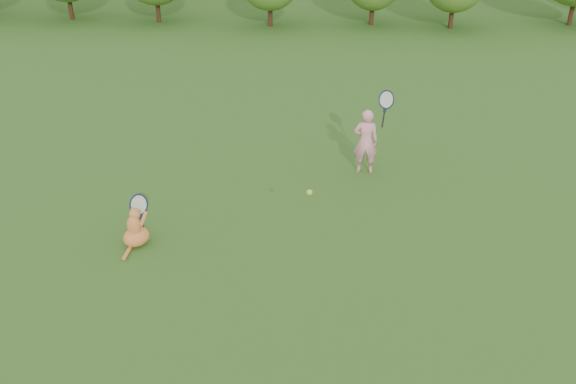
# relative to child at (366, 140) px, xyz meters

# --- Properties ---
(ground) EXTENTS (100.00, 100.00, 0.00)m
(ground) POSITION_rel_child_xyz_m (-1.31, -2.94, -0.57)
(ground) COLOR #2C4C15
(ground) RESTS_ON ground
(child) EXTENTS (0.63, 0.40, 1.64)m
(child) POSITION_rel_child_xyz_m (0.00, 0.00, 0.00)
(child) COLOR pink
(child) RESTS_ON ground
(cat) EXTENTS (0.56, 0.81, 0.75)m
(cat) POSITION_rel_child_xyz_m (-3.15, -2.48, -0.29)
(cat) COLOR orange
(cat) RESTS_ON ground
(tennis_ball) EXTENTS (0.07, 0.07, 0.07)m
(tennis_ball) POSITION_rel_child_xyz_m (-0.78, -3.01, 0.59)
(tennis_ball) COLOR #B0E71B
(tennis_ball) RESTS_ON ground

